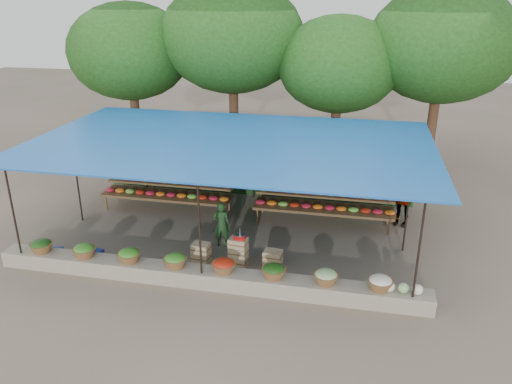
% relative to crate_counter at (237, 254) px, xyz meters
% --- Properties ---
extents(ground, '(60.00, 60.00, 0.00)m').
position_rel_crate_counter_xyz_m(ground, '(-0.56, 1.69, -0.31)').
color(ground, brown).
rests_on(ground, ground).
extents(stone_curb, '(10.60, 0.55, 0.40)m').
position_rel_crate_counter_xyz_m(stone_curb, '(-0.56, -1.06, -0.11)').
color(stone_curb, gray).
rests_on(stone_curb, ground).
extents(stall_canopy, '(10.80, 6.60, 2.82)m').
position_rel_crate_counter_xyz_m(stall_canopy, '(-0.56, 1.76, 2.36)').
color(stall_canopy, black).
rests_on(stall_canopy, ground).
extents(produce_baskets, '(8.98, 0.58, 0.34)m').
position_rel_crate_counter_xyz_m(produce_baskets, '(-0.66, -1.06, 0.25)').
color(produce_baskets, brown).
rests_on(produce_baskets, stone_curb).
extents(netting_backdrop, '(10.60, 0.06, 2.50)m').
position_rel_crate_counter_xyz_m(netting_backdrop, '(-0.56, 4.84, 0.94)').
color(netting_backdrop, '#1E4117').
rests_on(netting_backdrop, ground).
extents(tree_row, '(16.51, 5.50, 7.12)m').
position_rel_crate_counter_xyz_m(tree_row, '(-0.06, 7.77, 4.39)').
color(tree_row, '#362413').
rests_on(tree_row, ground).
extents(fruit_table_left, '(4.21, 0.95, 0.93)m').
position_rel_crate_counter_xyz_m(fruit_table_left, '(-3.05, 3.04, 0.30)').
color(fruit_table_left, '#49311D').
rests_on(fruit_table_left, ground).
extents(fruit_table_right, '(4.21, 0.95, 0.93)m').
position_rel_crate_counter_xyz_m(fruit_table_right, '(1.95, 3.04, 0.30)').
color(fruit_table_right, '#49311D').
rests_on(fruit_table_right, ground).
extents(crate_counter, '(2.38, 0.39, 0.77)m').
position_rel_crate_counter_xyz_m(crate_counter, '(0.00, 0.00, 0.00)').
color(crate_counter, '#9F7F5A').
rests_on(crate_counter, ground).
extents(weighing_scale, '(0.28, 0.28, 0.30)m').
position_rel_crate_counter_xyz_m(weighing_scale, '(0.08, -0.00, 0.53)').
color(weighing_scale, red).
rests_on(weighing_scale, crate_counter).
extents(vendor_seated, '(0.51, 0.37, 1.31)m').
position_rel_crate_counter_xyz_m(vendor_seated, '(-0.67, 0.94, 0.34)').
color(vendor_seated, '#1B3B1A').
rests_on(vendor_seated, ground).
extents(customer_left, '(0.91, 0.77, 1.68)m').
position_rel_crate_counter_xyz_m(customer_left, '(-4.12, 4.02, 0.53)').
color(customer_left, slate).
rests_on(customer_left, ground).
extents(customer_mid, '(1.17, 1.17, 1.63)m').
position_rel_crate_counter_xyz_m(customer_mid, '(0.23, 3.94, 0.51)').
color(customer_mid, slate).
rests_on(customer_mid, ground).
extents(customer_right, '(1.09, 0.73, 1.71)m').
position_rel_crate_counter_xyz_m(customer_right, '(4.26, 3.40, 0.55)').
color(customer_right, slate).
rests_on(customer_right, ground).
extents(blue_crate_front, '(0.59, 0.51, 0.30)m').
position_rel_crate_counter_xyz_m(blue_crate_front, '(-4.79, -0.75, -0.16)').
color(blue_crate_front, navy).
rests_on(blue_crate_front, ground).
extents(blue_crate_back, '(0.47, 0.36, 0.27)m').
position_rel_crate_counter_xyz_m(blue_crate_back, '(-3.77, -0.51, -0.18)').
color(blue_crate_back, navy).
rests_on(blue_crate_back, ground).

